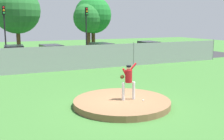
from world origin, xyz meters
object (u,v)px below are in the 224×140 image
(parked_car_burgundy, at_px, (149,49))
(traffic_light_near, at_px, (4,24))
(parked_car_slate, at_px, (101,52))
(parked_car_red, at_px, (14,56))
(parked_car_charcoal, at_px, (52,54))
(traffic_light_far, at_px, (86,23))
(pitcher_youth, at_px, (128,79))
(baseball, at_px, (143,100))

(parked_car_burgundy, xyz_separation_m, traffic_light_near, (-14.64, 3.75, 2.85))
(parked_car_slate, distance_m, traffic_light_near, 10.13)
(parked_car_red, distance_m, parked_car_slate, 8.25)
(parked_car_burgundy, bearing_deg, parked_car_charcoal, -179.40)
(traffic_light_near, distance_m, traffic_light_far, 8.50)
(parked_car_red, distance_m, traffic_light_far, 9.30)
(pitcher_youth, bearing_deg, parked_car_burgundy, 54.82)
(parked_car_slate, bearing_deg, parked_car_charcoal, 172.96)
(baseball, relative_size, parked_car_slate, 0.02)
(parked_car_slate, height_order, parked_car_charcoal, parked_car_slate)
(parked_car_burgundy, bearing_deg, parked_car_red, -178.60)
(traffic_light_far, bearing_deg, baseball, -101.88)
(pitcher_youth, height_order, parked_car_slate, pitcher_youth)
(parked_car_slate, relative_size, traffic_light_far, 0.90)
(pitcher_youth, relative_size, parked_car_slate, 0.35)
(pitcher_youth, xyz_separation_m, parked_car_burgundy, (10.63, 15.07, -0.47))
(baseball, bearing_deg, traffic_light_far, 78.12)
(pitcher_youth, bearing_deg, baseball, -42.42)
(parked_car_red, distance_m, traffic_light_near, 4.99)
(parked_car_slate, height_order, traffic_light_near, traffic_light_near)
(traffic_light_far, bearing_deg, parked_car_burgundy, -27.94)
(parked_car_red, xyz_separation_m, parked_car_slate, (8.24, -0.37, 0.00))
(parked_car_red, relative_size, traffic_light_far, 0.81)
(parked_car_red, distance_m, parked_car_charcoal, 3.37)
(baseball, xyz_separation_m, traffic_light_far, (3.96, 18.81, 3.35))
(parked_car_charcoal, bearing_deg, traffic_light_far, 35.52)
(traffic_light_far, bearing_deg, traffic_light_near, 176.70)
(parked_car_slate, xyz_separation_m, parked_car_charcoal, (-4.88, 0.60, -0.02))
(parked_car_red, bearing_deg, baseball, -74.78)
(parked_car_slate, bearing_deg, parked_car_burgundy, 6.80)
(parked_car_charcoal, xyz_separation_m, traffic_light_near, (-3.76, 3.87, 2.84))
(parked_car_charcoal, relative_size, traffic_light_far, 0.86)
(baseball, relative_size, parked_car_charcoal, 0.02)
(parked_car_charcoal, xyz_separation_m, traffic_light_far, (4.73, 3.38, 2.85))
(baseball, relative_size, traffic_light_far, 0.01)
(baseball, height_order, parked_car_charcoal, parked_car_charcoal)
(baseball, height_order, parked_car_slate, parked_car_slate)
(pitcher_youth, height_order, parked_car_burgundy, pitcher_youth)
(parked_car_red, bearing_deg, parked_car_slate, -2.55)
(parked_car_charcoal, bearing_deg, pitcher_youth, -89.01)
(traffic_light_near, height_order, traffic_light_far, traffic_light_far)
(parked_car_slate, xyz_separation_m, parked_car_burgundy, (6.00, 0.72, -0.03))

